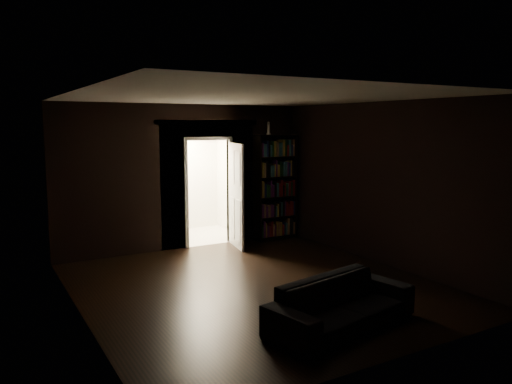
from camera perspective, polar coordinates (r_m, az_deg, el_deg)
ground at (r=7.61m, az=0.00°, el=-10.73°), size 5.50×5.50×0.00m
room_walls at (r=8.19m, az=-3.81°, el=2.62°), size 5.02×5.61×2.84m
kitchen_alcove at (r=10.99m, az=-7.88°, el=1.38°), size 2.20×1.80×2.60m
sofa at (r=6.15m, az=9.76°, el=-11.66°), size 2.09×1.21×0.76m
bookshelf at (r=10.49m, az=2.19°, el=0.54°), size 0.95×0.64×2.20m
refrigerator at (r=11.03m, az=-10.32°, el=-0.67°), size 0.88×0.84×1.65m
door at (r=9.77m, az=-2.27°, el=-0.43°), size 0.21×0.84×2.05m
figurine at (r=10.34m, az=1.44°, el=7.30°), size 0.10×0.10×0.27m
bottles at (r=10.86m, az=-10.20°, el=4.22°), size 0.58×0.23×0.24m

